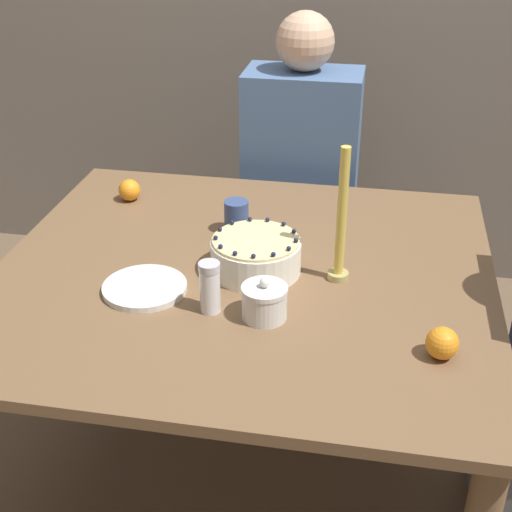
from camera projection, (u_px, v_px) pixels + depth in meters
The scene contains 11 objects.
ground_plane at pixel (245, 472), 2.22m from camera, with size 12.00×12.00×0.00m, color brown.
dining_table at pixel (243, 301), 1.91m from camera, with size 1.30×1.19×0.73m.
cake at pixel (256, 255), 1.84m from camera, with size 0.23×0.23×0.11m.
sugar_bowl at pixel (264, 302), 1.65m from camera, with size 0.11×0.11×0.11m.
sugar_shaker at pixel (210, 287), 1.66m from camera, with size 0.05×0.05×0.13m.
plate_stack at pixel (145, 288), 1.77m from camera, with size 0.21×0.21×0.02m.
candle at pixel (341, 226), 1.75m from camera, with size 0.05×0.05×0.36m.
cup at pixel (236, 217), 2.04m from camera, with size 0.07×0.07×0.09m.
orange_fruit_0 at pixel (129, 190), 2.23m from camera, with size 0.07×0.07×0.07m.
orange_fruit_1 at pixel (442, 343), 1.52m from camera, with size 0.07×0.07×0.07m.
person_man_blue_shirt at pixel (300, 208), 2.63m from camera, with size 0.40×0.34×1.25m.
Camera 1 is at (0.33, -1.58, 1.67)m, focal length 50.00 mm.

